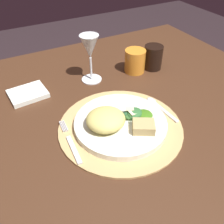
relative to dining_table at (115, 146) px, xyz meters
The scene contains 13 objects.
ground_plane 0.56m from the dining_table, ahead, with size 6.00×6.00×0.00m, color black.
dining_table is the anchor object (origin of this frame).
placemat 0.21m from the dining_table, 110.01° to the right, with size 0.35×0.35×0.01m, color tan.
dinner_plate 0.22m from the dining_table, 110.01° to the right, with size 0.26×0.26×0.02m, color silver.
pasta_serving 0.26m from the dining_table, 130.59° to the right, with size 0.11×0.10×0.05m, color #D5C869.
salad_greens 0.24m from the dining_table, 82.73° to the right, with size 0.09×0.08×0.03m.
bread_piece 0.27m from the dining_table, 88.82° to the right, with size 0.06×0.05×0.02m, color tan.
fork 0.28m from the dining_table, 153.15° to the right, with size 0.02×0.17×0.00m.
spoon 0.23m from the dining_table, 32.31° to the right, with size 0.02×0.14×0.01m.
napkin 0.35m from the dining_table, 140.82° to the left, with size 0.12×0.10×0.02m, color white.
wine_glass 0.35m from the dining_table, 88.50° to the left, with size 0.07×0.07×0.17m.
amber_tumbler 0.32m from the dining_table, 42.17° to the left, with size 0.08×0.08×0.09m, color orange.
dark_tumbler 0.36m from the dining_table, 30.27° to the left, with size 0.07×0.07×0.09m, color black.
Camera 1 is at (-0.29, -0.52, 1.21)m, focal length 38.51 mm.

